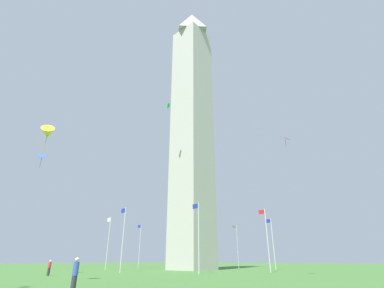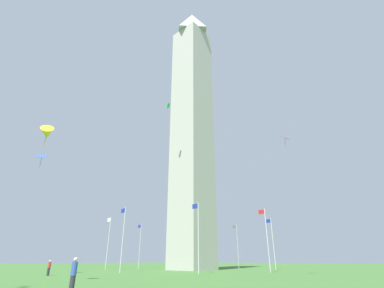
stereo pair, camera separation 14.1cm
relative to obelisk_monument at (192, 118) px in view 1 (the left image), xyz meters
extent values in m
plane|color=#3D6B2D|center=(0.00, 0.00, -30.00)|extent=(260.00, 260.00, 0.00)
cube|color=#B7B2A8|center=(0.00, 0.00, -3.60)|extent=(6.60, 6.60, 52.80)
pyramid|color=#A5A097|center=(0.00, 0.00, 26.40)|extent=(6.60, 6.60, 7.20)
cylinder|color=silver|center=(14.94, 0.00, -25.53)|extent=(0.14, 0.14, 8.94)
cube|color=#1E2D99|center=(15.49, 0.00, -21.51)|extent=(1.00, 0.03, 0.64)
cylinder|color=silver|center=(10.57, 10.57, -25.53)|extent=(0.14, 0.14, 8.94)
cube|color=white|center=(11.12, 10.57, -21.51)|extent=(1.00, 0.03, 0.64)
cylinder|color=silver|center=(0.00, 14.94, -25.53)|extent=(0.14, 0.14, 8.94)
cube|color=#1E2D99|center=(0.55, 14.94, -21.51)|extent=(1.00, 0.03, 0.64)
cylinder|color=silver|center=(-10.57, 10.57, -25.53)|extent=(0.14, 0.14, 8.94)
cube|color=#1E2D99|center=(-10.02, 10.57, -21.51)|extent=(1.00, 0.03, 0.64)
cylinder|color=silver|center=(-14.94, 0.00, -25.53)|extent=(0.14, 0.14, 8.94)
cube|color=red|center=(-14.39, 0.00, -21.51)|extent=(1.00, 0.03, 0.64)
cylinder|color=silver|center=(-10.57, -10.57, -25.53)|extent=(0.14, 0.14, 8.94)
cube|color=#1E2D99|center=(-10.02, -10.57, -21.51)|extent=(1.00, 0.03, 0.64)
cylinder|color=silver|center=(0.00, -14.94, -25.53)|extent=(0.14, 0.14, 8.94)
cube|color=white|center=(0.55, -14.94, -21.51)|extent=(1.00, 0.03, 0.64)
cylinder|color=silver|center=(10.57, -10.57, -25.53)|extent=(0.14, 0.14, 8.94)
cube|color=red|center=(11.12, -10.57, -21.51)|extent=(1.00, 0.03, 0.64)
cylinder|color=#2D2D38|center=(-18.75, 31.19, -29.60)|extent=(0.29, 0.29, 0.80)
cylinder|color=#3851B2|center=(-18.75, 31.19, -28.83)|extent=(0.32, 0.32, 0.73)
sphere|color=beige|center=(-18.75, 31.19, -28.35)|extent=(0.24, 0.24, 0.24)
cylinder|color=#2D2D38|center=(-0.35, 24.80, -29.60)|extent=(0.29, 0.29, 0.80)
cylinder|color=red|center=(-0.35, 24.80, -28.91)|extent=(0.32, 0.32, 0.59)
sphere|color=beige|center=(-0.35, 24.80, -28.49)|extent=(0.24, 0.24, 0.24)
cube|color=blue|center=(2.69, 27.08, -15.57)|extent=(1.34, 1.39, 0.71)
cylinder|color=#233C9D|center=(2.69, 27.08, -16.44)|extent=(0.04, 0.04, 1.31)
cube|color=pink|center=(-23.03, 8.54, -14.36)|extent=(0.99, 1.11, 0.56)
cylinder|color=#A44A79|center=(-23.03, 8.54, -15.15)|extent=(0.04, 0.04, 1.18)
cube|color=green|center=(-1.28, 8.33, -1.07)|extent=(0.70, 0.55, 0.86)
cylinder|color=#208035|center=(-1.28, 8.33, -1.75)|extent=(0.04, 0.04, 1.02)
cone|color=yellow|center=(-10.58, 31.50, -17.81)|extent=(1.87, 1.71, 1.53)
cylinder|color=#A4921C|center=(-10.58, 31.50, -18.72)|extent=(0.04, 0.04, 1.37)
camera|label=1|loc=(-35.40, 39.86, -28.37)|focal=26.07mm
camera|label=2|loc=(-35.51, 39.77, -28.37)|focal=26.07mm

